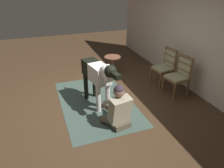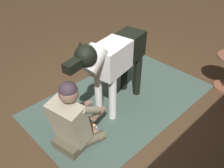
{
  "view_description": "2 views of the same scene",
  "coord_description": "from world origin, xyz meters",
  "views": [
    {
      "loc": [
        4.06,
        -1.05,
        2.59
      ],
      "look_at": [
        0.37,
        0.29,
        0.61
      ],
      "focal_mm": 33.9,
      "sensor_mm": 36.0,
      "label": 1
    },
    {
      "loc": [
        1.98,
        1.9,
        2.23
      ],
      "look_at": [
        0.46,
        0.35,
        0.68
      ],
      "focal_mm": 38.65,
      "sensor_mm": 36.0,
      "label": 2
    }
  ],
  "objects": [
    {
      "name": "ground_plane",
      "position": [
        0.0,
        0.0,
        0.0
      ],
      "size": [
        13.53,
        13.53,
        0.0
      ],
      "primitive_type": "plane",
      "color": "#44301E"
    },
    {
      "name": "hot_dog_on_plate",
      "position": [
        0.69,
        0.17,
        0.03
      ],
      "size": [
        0.21,
        0.21,
        0.06
      ],
      "color": "silver",
      "rests_on": "ground"
    },
    {
      "name": "person_sitting_on_floor",
      "position": [
        0.94,
        0.22,
        0.36
      ],
      "size": [
        0.7,
        0.57,
        0.87
      ],
      "color": "brown",
      "rests_on": "ground"
    },
    {
      "name": "large_dog",
      "position": [
        0.16,
        0.07,
        0.76
      ],
      "size": [
        1.5,
        0.47,
        1.18
      ],
      "color": "silver",
      "rests_on": "ground"
    },
    {
      "name": "area_rug",
      "position": [
        -0.02,
        0.04,
        0.0
      ],
      "size": [
        2.59,
        1.58,
        0.01
      ],
      "primitive_type": "cube",
      "color": "#3D5148",
      "rests_on": "ground"
    }
  ]
}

